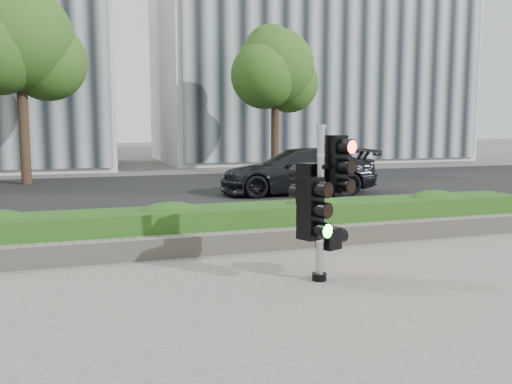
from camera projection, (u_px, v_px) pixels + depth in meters
ground at (288, 284)px, 7.44m from camera, size 120.00×120.00×0.00m
sidewalk at (385, 356)px, 5.09m from camera, size 16.00×11.00×0.03m
road at (170, 194)px, 16.87m from camera, size 60.00×13.00×0.02m
curb at (228, 235)px, 10.41m from camera, size 60.00×0.25×0.12m
stone_wall at (247, 241)px, 9.21m from camera, size 12.00×0.32×0.34m
hedge at (236, 225)px, 9.80m from camera, size 12.00×1.00×0.68m
building_right at (306, 63)px, 33.67m from camera, size 18.00×10.00×12.00m
tree_left at (19, 43)px, 19.15m from camera, size 4.61×4.03×7.34m
tree_right at (275, 70)px, 23.25m from camera, size 4.10×3.58×6.53m
traffic_signal at (320, 195)px, 7.39m from camera, size 0.78×0.70×2.14m
car_dark at (298, 171)px, 16.94m from camera, size 5.05×2.38×1.42m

